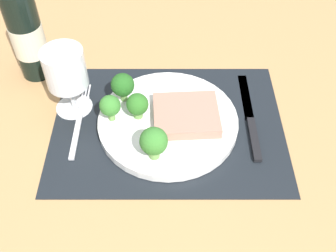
# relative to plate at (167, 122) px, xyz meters

# --- Properties ---
(ground_plane) EXTENTS (1.40, 1.10, 0.03)m
(ground_plane) POSITION_rel_plate_xyz_m (0.00, 0.00, -0.03)
(ground_plane) COLOR tan
(placemat) EXTENTS (0.44, 0.33, 0.00)m
(placemat) POSITION_rel_plate_xyz_m (0.00, 0.00, -0.01)
(placemat) COLOR black
(placemat) RESTS_ON ground_plane
(plate) EXTENTS (0.26, 0.26, 0.02)m
(plate) POSITION_rel_plate_xyz_m (0.00, 0.00, 0.00)
(plate) COLOR white
(plate) RESTS_ON placemat
(steak) EXTENTS (0.13, 0.11, 0.02)m
(steak) POSITION_rel_plate_xyz_m (0.03, 0.00, 0.02)
(steak) COLOR tan
(steak) RESTS_ON plate
(broccoli_back_left) EXTENTS (0.04, 0.04, 0.05)m
(broccoli_back_left) POSITION_rel_plate_xyz_m (-0.10, 0.00, 0.04)
(broccoli_back_left) COLOR #6B994C
(broccoli_back_left) RESTS_ON plate
(broccoli_front_edge) EXTENTS (0.05, 0.05, 0.06)m
(broccoli_front_edge) POSITION_rel_plate_xyz_m (-0.02, -0.09, 0.05)
(broccoli_front_edge) COLOR #6B994C
(broccoli_front_edge) RESTS_ON plate
(broccoli_near_steak) EXTENTS (0.04, 0.04, 0.06)m
(broccoli_near_steak) POSITION_rel_plate_xyz_m (-0.09, 0.05, 0.05)
(broccoli_near_steak) COLOR #6B994C
(broccoli_near_steak) RESTS_ON plate
(broccoli_near_fork) EXTENTS (0.04, 0.04, 0.05)m
(broccoli_near_fork) POSITION_rel_plate_xyz_m (-0.06, 0.01, 0.04)
(broccoli_near_fork) COLOR #6B994C
(broccoli_near_fork) RESTS_ON plate
(fork) EXTENTS (0.02, 0.19, 0.01)m
(fork) POSITION_rel_plate_xyz_m (-0.17, 0.01, -0.01)
(fork) COLOR silver
(fork) RESTS_ON placemat
(knife) EXTENTS (0.02, 0.23, 0.01)m
(knife) POSITION_rel_plate_xyz_m (0.16, 0.01, -0.00)
(knife) COLOR black
(knife) RESTS_ON placemat
(wine_bottle) EXTENTS (0.07, 0.07, 0.29)m
(wine_bottle) POSITION_rel_plate_xyz_m (-0.28, 0.15, 0.09)
(wine_bottle) COLOR black
(wine_bottle) RESTS_ON ground_plane
(wine_glass) EXTENTS (0.08, 0.08, 0.14)m
(wine_glass) POSITION_rel_plate_xyz_m (-0.19, 0.05, 0.08)
(wine_glass) COLOR silver
(wine_glass) RESTS_ON ground_plane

